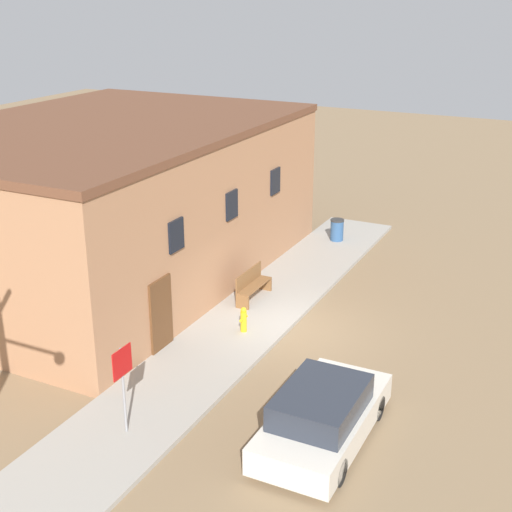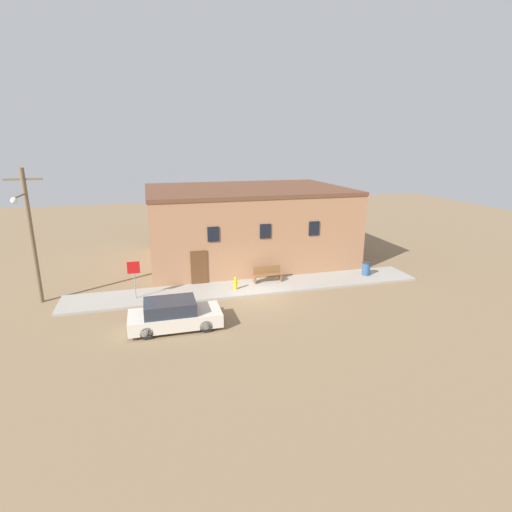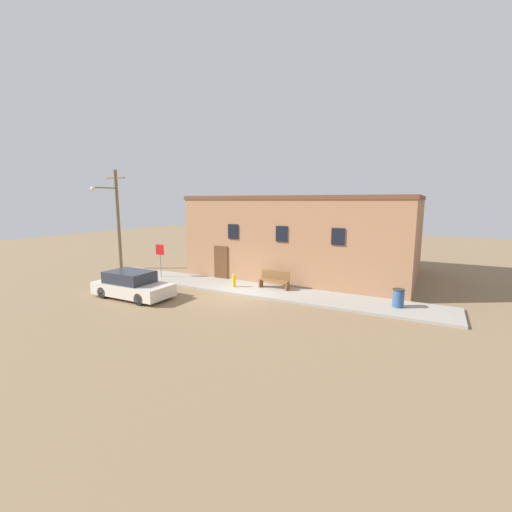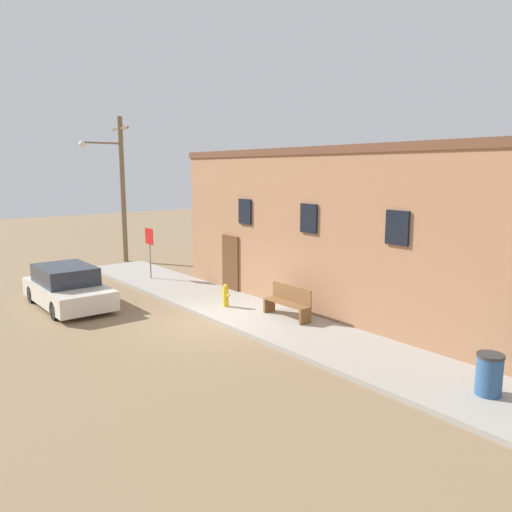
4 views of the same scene
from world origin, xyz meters
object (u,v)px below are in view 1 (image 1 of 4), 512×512
(trash_bin, at_px, (337,230))
(parked_car, at_px, (323,415))
(bench, at_px, (252,285))
(fire_hydrant, at_px, (244,319))
(stop_sign, at_px, (123,374))

(trash_bin, distance_m, parked_car, 13.35)
(bench, xyz_separation_m, parked_car, (-6.05, -4.79, 0.05))
(fire_hydrant, bearing_deg, trash_bin, 2.28)
(fire_hydrant, height_order, parked_car, parked_car)
(bench, distance_m, trash_bin, 6.60)
(bench, relative_size, parked_car, 0.41)
(stop_sign, bearing_deg, parked_car, -65.98)
(bench, bearing_deg, parked_car, -141.63)
(trash_bin, relative_size, parked_car, 0.20)
(stop_sign, distance_m, parked_car, 4.53)
(fire_hydrant, bearing_deg, parked_car, -134.09)
(stop_sign, distance_m, bench, 7.95)
(parked_car, bearing_deg, stop_sign, 114.02)
(stop_sign, xyz_separation_m, parked_car, (1.80, -4.05, -0.95))
(fire_hydrant, height_order, bench, bench)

